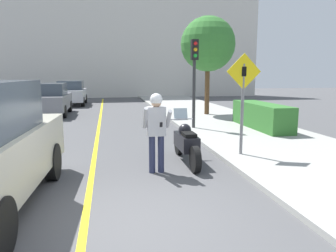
{
  "coord_description": "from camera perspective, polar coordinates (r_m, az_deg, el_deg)",
  "views": [
    {
      "loc": [
        -0.21,
        -4.66,
        2.2
      ],
      "look_at": [
        1.25,
        3.23,
        0.9
      ],
      "focal_mm": 35.0,
      "sensor_mm": 36.0,
      "label": 1
    }
  ],
  "objects": [
    {
      "name": "ground_plane",
      "position": [
        5.16,
        -7.43,
        -16.16
      ],
      "size": [
        80.0,
        80.0,
        0.0
      ],
      "primitive_type": "plane",
      "color": "#4C4C4F"
    },
    {
      "name": "parked_car_grey",
      "position": [
        18.29,
        -19.86,
        4.44
      ],
      "size": [
        1.88,
        4.2,
        1.68
      ],
      "color": "black",
      "rests_on": "ground"
    },
    {
      "name": "traffic_light",
      "position": [
        12.56,
        4.62,
        10.28
      ],
      "size": [
        0.26,
        0.3,
        3.33
      ],
      "color": "#2D2D30",
      "rests_on": "sidewalk_curb"
    },
    {
      "name": "street_tree",
      "position": [
        16.97,
        6.97,
        13.94
      ],
      "size": [
        2.73,
        2.73,
        4.89
      ],
      "color": "brown",
      "rests_on": "sidewalk_curb"
    },
    {
      "name": "sidewalk_curb",
      "position": [
        10.23,
        19.16,
        -3.43
      ],
      "size": [
        4.4,
        44.0,
        0.11
      ],
      "color": "#9E9E99",
      "rests_on": "ground"
    },
    {
      "name": "hedge_row",
      "position": [
        13.11,
        15.92,
        1.76
      ],
      "size": [
        0.9,
        3.57,
        0.94
      ],
      "color": "#33702D",
      "rests_on": "sidewalk_curb"
    },
    {
      "name": "crossing_sign",
      "position": [
        8.57,
        12.9,
        5.39
      ],
      "size": [
        0.91,
        0.08,
        2.58
      ],
      "color": "slate",
      "rests_on": "sidewalk_curb"
    },
    {
      "name": "parked_car_silver",
      "position": [
        23.74,
        -16.46,
        5.58
      ],
      "size": [
        1.88,
        4.2,
        1.68
      ],
      "color": "black",
      "rests_on": "ground"
    },
    {
      "name": "motorcycle",
      "position": [
        8.11,
        3.18,
        -2.93
      ],
      "size": [
        0.62,
        2.3,
        1.29
      ],
      "color": "black",
      "rests_on": "ground"
    },
    {
      "name": "person_biker",
      "position": [
        7.17,
        -2.04,
        0.3
      ],
      "size": [
        0.59,
        0.48,
        1.77
      ],
      "color": "#282D4C",
      "rests_on": "ground"
    },
    {
      "name": "building_backdrop",
      "position": [
        30.77,
        -10.36,
        14.0
      ],
      "size": [
        28.0,
        1.2,
        9.7
      ],
      "color": "beige",
      "rests_on": "ground"
    },
    {
      "name": "road_center_line",
      "position": [
        10.89,
        -12.32,
        -2.66
      ],
      "size": [
        0.12,
        36.0,
        0.01
      ],
      "color": "yellow",
      "rests_on": "ground"
    }
  ]
}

